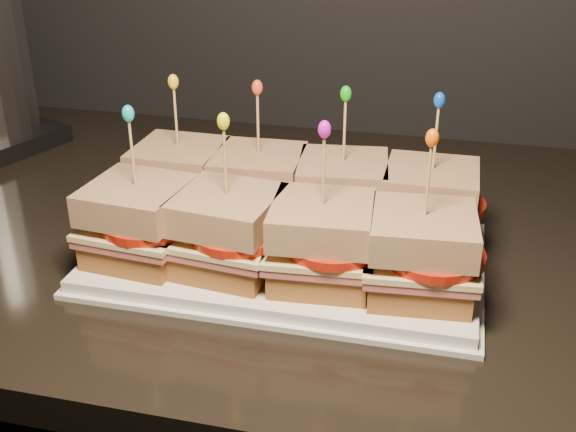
# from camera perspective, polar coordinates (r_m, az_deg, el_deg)

# --- Properties ---
(granite_slab) EXTENTS (2.41, 0.71, 0.04)m
(granite_slab) POSITION_cam_1_polar(r_m,az_deg,el_deg) (0.94, -11.41, -0.25)
(granite_slab) COLOR black
(granite_slab) RESTS_ON cabinet
(platter) EXTENTS (0.40, 0.25, 0.02)m
(platter) POSITION_cam_1_polar(r_m,az_deg,el_deg) (0.78, -0.00, -3.02)
(platter) COLOR white
(platter) RESTS_ON granite_slab
(platter_rim) EXTENTS (0.42, 0.26, 0.01)m
(platter_rim) POSITION_cam_1_polar(r_m,az_deg,el_deg) (0.79, -0.00, -3.40)
(platter_rim) COLOR white
(platter_rim) RESTS_ON granite_slab
(sandwich_0_bread_bot) EXTENTS (0.10, 0.10, 0.03)m
(sandwich_0_bread_bot) POSITION_cam_1_polar(r_m,az_deg,el_deg) (0.86, -8.39, 1.21)
(sandwich_0_bread_bot) COLOR brown
(sandwich_0_bread_bot) RESTS_ON platter
(sandwich_0_ham) EXTENTS (0.11, 0.10, 0.01)m
(sandwich_0_ham) POSITION_cam_1_polar(r_m,az_deg,el_deg) (0.86, -8.47, 2.25)
(sandwich_0_ham) COLOR #B25052
(sandwich_0_ham) RESTS_ON sandwich_0_bread_bot
(sandwich_0_cheese) EXTENTS (0.11, 0.10, 0.01)m
(sandwich_0_cheese) POSITION_cam_1_polar(r_m,az_deg,el_deg) (0.85, -8.50, 2.68)
(sandwich_0_cheese) COLOR beige
(sandwich_0_cheese) RESTS_ON sandwich_0_ham
(sandwich_0_tomato) EXTENTS (0.09, 0.09, 0.01)m
(sandwich_0_tomato) POSITION_cam_1_polar(r_m,az_deg,el_deg) (0.84, -7.92, 2.91)
(sandwich_0_tomato) COLOR red
(sandwich_0_tomato) RESTS_ON sandwich_0_cheese
(sandwich_0_bread_top) EXTENTS (0.10, 0.10, 0.03)m
(sandwich_0_bread_top) POSITION_cam_1_polar(r_m,az_deg,el_deg) (0.84, -8.62, 4.45)
(sandwich_0_bread_top) COLOR brown
(sandwich_0_bread_top) RESTS_ON sandwich_0_tomato
(sandwich_0_pick) EXTENTS (0.00, 0.00, 0.09)m
(sandwich_0_pick) POSITION_cam_1_polar(r_m,az_deg,el_deg) (0.83, -8.84, 7.44)
(sandwich_0_pick) COLOR tan
(sandwich_0_pick) RESTS_ON sandwich_0_bread_top
(sandwich_0_frill) EXTENTS (0.01, 0.01, 0.02)m
(sandwich_0_frill) POSITION_cam_1_polar(r_m,az_deg,el_deg) (0.81, -9.06, 10.44)
(sandwich_0_frill) COLOR yellow
(sandwich_0_frill) RESTS_ON sandwich_0_pick
(sandwich_1_bread_bot) EXTENTS (0.10, 0.10, 0.03)m
(sandwich_1_bread_bot) POSITION_cam_1_polar(r_m,az_deg,el_deg) (0.83, -2.26, 0.56)
(sandwich_1_bread_bot) COLOR brown
(sandwich_1_bread_bot) RESTS_ON platter
(sandwich_1_ham) EXTENTS (0.11, 0.11, 0.01)m
(sandwich_1_ham) POSITION_cam_1_polar(r_m,az_deg,el_deg) (0.83, -2.28, 1.63)
(sandwich_1_ham) COLOR #B25052
(sandwich_1_ham) RESTS_ON sandwich_1_bread_bot
(sandwich_1_cheese) EXTENTS (0.11, 0.11, 0.01)m
(sandwich_1_cheese) POSITION_cam_1_polar(r_m,az_deg,el_deg) (0.82, -2.29, 2.07)
(sandwich_1_cheese) COLOR beige
(sandwich_1_cheese) RESTS_ON sandwich_1_ham
(sandwich_1_tomato) EXTENTS (0.09, 0.09, 0.01)m
(sandwich_1_tomato) POSITION_cam_1_polar(r_m,az_deg,el_deg) (0.81, -1.60, 2.31)
(sandwich_1_tomato) COLOR red
(sandwich_1_tomato) RESTS_ON sandwich_1_cheese
(sandwich_1_bread_top) EXTENTS (0.10, 0.10, 0.03)m
(sandwich_1_bread_top) POSITION_cam_1_polar(r_m,az_deg,el_deg) (0.81, -2.32, 3.90)
(sandwich_1_bread_top) COLOR brown
(sandwich_1_bread_top) RESTS_ON sandwich_1_tomato
(sandwich_1_pick) EXTENTS (0.00, 0.00, 0.09)m
(sandwich_1_pick) POSITION_cam_1_polar(r_m,az_deg,el_deg) (0.80, -2.38, 7.00)
(sandwich_1_pick) COLOR tan
(sandwich_1_pick) RESTS_ON sandwich_1_bread_top
(sandwich_1_frill) EXTENTS (0.01, 0.01, 0.02)m
(sandwich_1_frill) POSITION_cam_1_polar(r_m,az_deg,el_deg) (0.78, -2.45, 10.11)
(sandwich_1_frill) COLOR #E34323
(sandwich_1_frill) RESTS_ON sandwich_1_pick
(sandwich_2_bread_bot) EXTENTS (0.11, 0.11, 0.03)m
(sandwich_2_bread_bot) POSITION_cam_1_polar(r_m,az_deg,el_deg) (0.81, 4.24, -0.13)
(sandwich_2_bread_bot) COLOR brown
(sandwich_2_bread_bot) RESTS_ON platter
(sandwich_2_ham) EXTENTS (0.12, 0.11, 0.01)m
(sandwich_2_ham) POSITION_cam_1_polar(r_m,az_deg,el_deg) (0.81, 4.27, 0.96)
(sandwich_2_ham) COLOR #B25052
(sandwich_2_ham) RESTS_ON sandwich_2_bread_bot
(sandwich_2_cheese) EXTENTS (0.12, 0.11, 0.01)m
(sandwich_2_cheese) POSITION_cam_1_polar(r_m,az_deg,el_deg) (0.80, 4.29, 1.41)
(sandwich_2_cheese) COLOR beige
(sandwich_2_cheese) RESTS_ON sandwich_2_ham
(sandwich_2_tomato) EXTENTS (0.09, 0.09, 0.01)m
(sandwich_2_tomato) POSITION_cam_1_polar(r_m,az_deg,el_deg) (0.79, 5.09, 1.64)
(sandwich_2_tomato) COLOR red
(sandwich_2_tomato) RESTS_ON sandwich_2_cheese
(sandwich_2_bread_top) EXTENTS (0.11, 0.11, 0.03)m
(sandwich_2_bread_top) POSITION_cam_1_polar(r_m,az_deg,el_deg) (0.79, 4.36, 3.27)
(sandwich_2_bread_top) COLOR brown
(sandwich_2_bread_top) RESTS_ON sandwich_2_tomato
(sandwich_2_pick) EXTENTS (0.00, 0.00, 0.09)m
(sandwich_2_pick) POSITION_cam_1_polar(r_m,az_deg,el_deg) (0.78, 4.47, 6.43)
(sandwich_2_pick) COLOR tan
(sandwich_2_pick) RESTS_ON sandwich_2_bread_top
(sandwich_2_frill) EXTENTS (0.01, 0.01, 0.02)m
(sandwich_2_frill) POSITION_cam_1_polar(r_m,az_deg,el_deg) (0.76, 4.59, 9.62)
(sandwich_2_frill) COLOR #14BD12
(sandwich_2_frill) RESTS_ON sandwich_2_pick
(sandwich_3_bread_bot) EXTENTS (0.09, 0.09, 0.03)m
(sandwich_3_bread_bot) POSITION_cam_1_polar(r_m,az_deg,el_deg) (0.81, 10.95, -0.85)
(sandwich_3_bread_bot) COLOR brown
(sandwich_3_bread_bot) RESTS_ON platter
(sandwich_3_ham) EXTENTS (0.10, 0.10, 0.01)m
(sandwich_3_ham) POSITION_cam_1_polar(r_m,az_deg,el_deg) (0.80, 11.05, 0.25)
(sandwich_3_ham) COLOR #B25052
(sandwich_3_ham) RESTS_ON sandwich_3_bread_bot
(sandwich_3_cheese) EXTENTS (0.11, 0.10, 0.01)m
(sandwich_3_cheese) POSITION_cam_1_polar(r_m,az_deg,el_deg) (0.80, 11.09, 0.70)
(sandwich_3_cheese) COLOR beige
(sandwich_3_cheese) RESTS_ON sandwich_3_ham
(sandwich_3_tomato) EXTENTS (0.09, 0.09, 0.01)m
(sandwich_3_tomato) POSITION_cam_1_polar(r_m,az_deg,el_deg) (0.79, 11.98, 0.92)
(sandwich_3_tomato) COLOR red
(sandwich_3_tomato) RESTS_ON sandwich_3_cheese
(sandwich_3_bread_top) EXTENTS (0.10, 0.10, 0.03)m
(sandwich_3_bread_top) POSITION_cam_1_polar(r_m,az_deg,el_deg) (0.78, 11.27, 2.57)
(sandwich_3_bread_top) COLOR brown
(sandwich_3_bread_top) RESTS_ON sandwich_3_tomato
(sandwich_3_pick) EXTENTS (0.00, 0.00, 0.09)m
(sandwich_3_pick) POSITION_cam_1_polar(r_m,az_deg,el_deg) (0.77, 11.57, 5.75)
(sandwich_3_pick) COLOR tan
(sandwich_3_pick) RESTS_ON sandwich_3_bread_top
(sandwich_3_frill) EXTENTS (0.01, 0.01, 0.02)m
(sandwich_3_frill) POSITION_cam_1_polar(r_m,az_deg,el_deg) (0.75, 11.88, 8.95)
(sandwich_3_frill) COLOR blue
(sandwich_3_frill) RESTS_ON sandwich_3_pick
(sandwich_4_bread_bot) EXTENTS (0.10, 0.10, 0.03)m
(sandwich_4_bread_bot) POSITION_cam_1_polar(r_m,az_deg,el_deg) (0.77, -11.50, -2.31)
(sandwich_4_bread_bot) COLOR brown
(sandwich_4_bread_bot) RESTS_ON platter
(sandwich_4_ham) EXTENTS (0.11, 0.11, 0.01)m
(sandwich_4_ham) POSITION_cam_1_polar(r_m,az_deg,el_deg) (0.76, -11.61, -1.17)
(sandwich_4_ham) COLOR #B25052
(sandwich_4_ham) RESTS_ON sandwich_4_bread_bot
(sandwich_4_cheese) EXTENTS (0.11, 0.11, 0.01)m
(sandwich_4_cheese) POSITION_cam_1_polar(r_m,az_deg,el_deg) (0.76, -11.66, -0.70)
(sandwich_4_cheese) COLOR beige
(sandwich_4_cheese) RESTS_ON sandwich_4_ham
(sandwich_4_tomato) EXTENTS (0.09, 0.09, 0.01)m
(sandwich_4_tomato) POSITION_cam_1_polar(r_m,az_deg,el_deg) (0.75, -11.06, -0.49)
(sandwich_4_tomato) COLOR red
(sandwich_4_tomato) RESTS_ON sandwich_4_cheese
(sandwich_4_bread_top) EXTENTS (0.10, 0.10, 0.03)m
(sandwich_4_bread_top) POSITION_cam_1_polar(r_m,az_deg,el_deg) (0.75, -11.85, 1.24)
(sandwich_4_bread_top) COLOR brown
(sandwich_4_bread_top) RESTS_ON sandwich_4_tomato
(sandwich_4_pick) EXTENTS (0.00, 0.00, 0.09)m
(sandwich_4_pick) POSITION_cam_1_polar(r_m,az_deg,el_deg) (0.73, -12.18, 4.56)
(sandwich_4_pick) COLOR tan
(sandwich_4_pick) RESTS_ON sandwich_4_bread_top
(sandwich_4_frill) EXTENTS (0.01, 0.01, 0.02)m
(sandwich_4_frill) POSITION_cam_1_polar(r_m,az_deg,el_deg) (0.71, -12.52, 7.92)
(sandwich_4_frill) COLOR #13B4AA
(sandwich_4_frill) RESTS_ON sandwich_4_pick
(sandwich_5_bread_bot) EXTENTS (0.10, 0.10, 0.03)m
(sandwich_5_bread_bot) POSITION_cam_1_polar(r_m,az_deg,el_deg) (0.74, -4.69, -3.19)
(sandwich_5_bread_bot) COLOR brown
(sandwich_5_bread_bot) RESTS_ON platter
(sandwich_5_ham) EXTENTS (0.11, 0.11, 0.01)m
(sandwich_5_ham) POSITION_cam_1_polar(r_m,az_deg,el_deg) (0.73, -4.74, -2.02)
(sandwich_5_ham) COLOR #B25052
(sandwich_5_ham) RESTS_ON sandwich_5_bread_bot
(sandwich_5_cheese) EXTENTS (0.12, 0.11, 0.01)m
(sandwich_5_cheese) POSITION_cam_1_polar(r_m,az_deg,el_deg) (0.72, -4.76, -1.53)
(sandwich_5_cheese) COLOR beige
(sandwich_5_cheese) RESTS_ON sandwich_5_ham
(sandwich_5_tomato) EXTENTS (0.09, 0.09, 0.01)m
(sandwich_5_tomato) POSITION_cam_1_polar(r_m,az_deg,el_deg) (0.71, -4.02, -1.32)
(sandwich_5_tomato) COLOR red
(sandwich_5_tomato) RESTS_ON sandwich_5_cheese
(sandwich_5_bread_top) EXTENTS (0.11, 0.11, 0.03)m
(sandwich_5_bread_top) POSITION_cam_1_polar(r_m,az_deg,el_deg) (0.71, -4.85, 0.50)
(sandwich_5_bread_top) COLOR brown
(sandwich_5_bread_top) RESTS_ON sandwich_5_tomato
(sandwich_5_pick) EXTENTS (0.00, 0.00, 0.09)m
(sandwich_5_pick) POSITION_cam_1_polar(r_m,az_deg,el_deg) (0.69, -4.99, 3.95)
(sandwich_5_pick) COLOR tan
(sandwich_5_pick) RESTS_ON sandwich_5_bread_top
(sandwich_5_frill) EXTENTS (0.01, 0.01, 0.02)m
(sandwich_5_frill) POSITION_cam_1_polar(r_m,az_deg,el_deg) (0.68, -5.14, 7.48)
(sandwich_5_frill) COLOR yellow
(sandwich_5_frill) RESTS_ON sandwich_5_pick
(sandwich_6_bread_bot) EXTENTS (0.10, 0.10, 0.03)m
(sandwich_6_bread_bot) POSITION_cam_1_polar(r_m,az_deg,el_deg) (0.71, 2.64, -4.09)
(sandwich_6_bread_bot) COLOR brown
(sandwich_6_bread_bot) RESTS_ON platter
(sandwich_6_ham) EXTENTS (0.11, 0.11, 0.01)m
(sandwich_6_ham) POSITION_cam_1_polar(r_m,az_deg,el_deg) (0.71, 2.67, -2.89)
(sandwich_6_ham) COLOR #B25052
(sandwich_6_ham) RESTS_ON sandwich_6_bread_bot
(sandwich_6_cheese) EXTENTS (0.11, 0.11, 0.01)m
(sandwich_6_cheese) POSITION_cam_1_polar(r_m,az_deg,el_deg) (0.70, 2.68, -2.39)
(sandwich_6_cheese) COLOR beige
(sandwich_6_cheese) RESTS_ON sandwich_6_ham
(sandwich_6_tomato) EXTENTS (0.09, 0.09, 0.01)m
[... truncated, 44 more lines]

